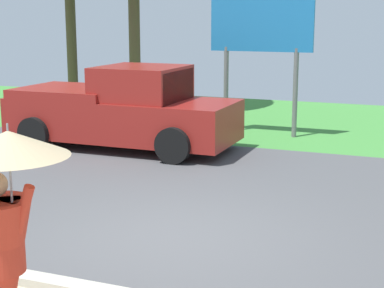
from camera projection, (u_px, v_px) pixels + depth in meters
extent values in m
cube|color=#4C4C4F|center=(219.00, 200.00, 10.37)|extent=(40.00, 8.00, 0.10)
cube|color=#418A3A|center=(311.00, 123.00, 17.64)|extent=(40.00, 8.00, 0.10)
cone|color=#B22D1E|center=(1.00, 279.00, 5.43)|extent=(0.60, 0.60, 1.45)
cylinder|color=#B22D1E|center=(23.00, 210.00, 5.19)|extent=(0.24, 0.09, 0.45)
cylinder|color=gray|center=(11.00, 183.00, 5.18)|extent=(0.02, 0.02, 0.75)
cone|color=#D1B284|center=(8.00, 144.00, 5.11)|extent=(1.02, 1.02, 0.22)
cylinder|color=gray|center=(8.00, 129.00, 5.09)|extent=(0.02, 0.02, 0.10)
cube|color=maroon|center=(123.00, 118.00, 14.08)|extent=(5.20, 2.00, 0.90)
cube|color=maroon|center=(142.00, 86.00, 13.74)|extent=(1.80, 1.84, 0.90)
cube|color=#2D3842|center=(177.00, 88.00, 13.43)|extent=(0.10, 1.70, 0.77)
cube|color=maroon|center=(73.00, 92.00, 14.43)|extent=(2.40, 2.00, 0.20)
cylinder|color=black|center=(207.00, 129.00, 14.43)|extent=(0.76, 0.28, 0.76)
cylinder|color=black|center=(174.00, 145.00, 12.62)|extent=(0.76, 0.28, 0.76)
cylinder|color=black|center=(82.00, 120.00, 15.66)|extent=(0.76, 0.28, 0.76)
cylinder|color=black|center=(35.00, 134.00, 13.84)|extent=(0.76, 0.28, 0.76)
cylinder|color=slate|center=(226.00, 90.00, 15.84)|extent=(0.12, 0.12, 2.20)
cylinder|color=slate|center=(295.00, 93.00, 15.19)|extent=(0.12, 0.12, 2.20)
cube|color=#1E72B2|center=(261.00, 23.00, 15.16)|extent=(2.60, 0.10, 1.40)
cylinder|color=brown|center=(71.00, 33.00, 21.96)|extent=(0.36, 0.36, 4.73)
cylinder|color=brown|center=(135.00, 39.00, 19.60)|extent=(0.36, 0.36, 4.44)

